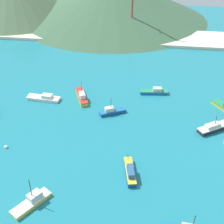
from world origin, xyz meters
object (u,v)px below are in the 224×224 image
Objects in this scene: fishing_boat_10 at (215,127)px; fishing_boat_7 at (82,96)px; fishing_boat_4 at (112,111)px; buoy_1 at (6,147)px; fishing_boat_5 at (130,172)px; fishing_boat_6 at (154,91)px; fishing_boat_1 at (32,201)px; fishing_boat_14 at (44,98)px.

fishing_boat_7 is at bearing 164.37° from fishing_boat_10.
buoy_1 is (-23.79, -18.76, -0.61)m from fishing_boat_4.
buoy_1 is (-31.23, 5.04, -0.75)m from fishing_boat_5.
fishing_boat_7 reaches higher than fishing_boat_6.
fishing_boat_1 reaches higher than fishing_boat_7.
fishing_boat_5 is 40.85m from fishing_boat_14.
fishing_boat_6 is 0.86× the size of fishing_boat_7.
fishing_boat_7 is 1.02× the size of fishing_boat_14.
fishing_boat_5 is 9.06× the size of buoy_1.
fishing_boat_6 is 23.94m from fishing_boat_10.
fishing_boat_5 is 37.50m from fishing_boat_6.
buoy_1 is (-2.06, -23.55, -0.48)m from fishing_boat_14.
fishing_boat_4 is 0.74× the size of fishing_boat_10.
fishing_boat_14 is at bearing 104.98° from fishing_boat_1.
fishing_boat_4 reaches higher than fishing_boat_6.
fishing_boat_5 is 28.98m from fishing_boat_10.
fishing_boat_10 is (38.84, -10.87, -0.05)m from fishing_boat_7.
buoy_1 is (-13.43, -25.75, -0.71)m from fishing_boat_7.
fishing_boat_14 is at bearing 167.58° from fishing_boat_4.
fishing_boat_4 is 12.50m from fishing_boat_7.
fishing_boat_4 is 8.07× the size of buoy_1.
fishing_boat_6 is at bearing 133.71° from fishing_boat_10.
fishing_boat_1 is at bearing -75.02° from fishing_boat_14.
fishing_boat_5 is at bearing -72.64° from fishing_boat_4.
fishing_boat_10 is 50.95m from fishing_boat_14.
fishing_boat_10 reaches higher than fishing_boat_5.
fishing_boat_10 is at bearing 43.44° from fishing_boat_5.
fishing_boat_4 is at bearing -33.99° from fishing_boat_7.
fishing_boat_6 reaches higher than buoy_1.
fishing_boat_10 is 1.00× the size of fishing_boat_14.
fishing_boat_7 is (-10.37, 6.99, 0.10)m from fishing_boat_4.
fishing_boat_4 is 0.74× the size of fishing_boat_14.
fishing_boat_14 is 23.64m from buoy_1.
fishing_boat_10 reaches higher than buoy_1.
fishing_boat_1 is 0.80× the size of fishing_boat_7.
fishing_boat_6 is (11.93, 13.43, -0.07)m from fishing_boat_4.
fishing_boat_6 is 9.43× the size of buoy_1.
fishing_boat_7 is (-17.81, 30.79, -0.04)m from fishing_boat_5.
buoy_1 is (-35.73, -32.19, -0.53)m from fishing_boat_6.
fishing_boat_1 reaches higher than fishing_boat_6.
fishing_boat_1 is at bearing -149.78° from fishing_boat_5.
fishing_boat_1 is at bearing -91.12° from fishing_boat_7.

